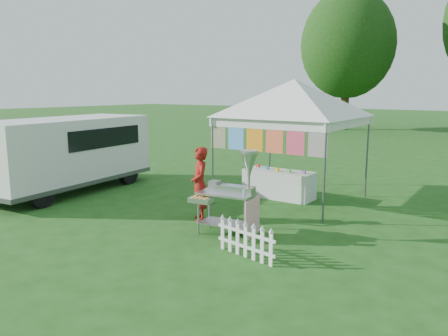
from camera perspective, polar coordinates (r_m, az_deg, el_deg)
The scene contains 8 objects.
ground at distance 8.32m, azimuth -2.08°, elevation -9.05°, with size 120.00×120.00×0.00m, color #1E4A15.
canopy_main at distance 10.86m, azimuth 9.18°, elevation 11.33°, with size 4.24×4.24×3.45m.
tree_left at distance 32.27m, azimuth 15.84°, elevation 15.25°, with size 6.40×6.40×9.53m.
donut_cart at distance 8.16m, azimuth 1.36°, elevation -2.34°, with size 1.20×0.97×1.65m.
vendor at distance 9.21m, azimuth -3.17°, elevation -2.10°, with size 0.57×0.38×1.57m, color maroon.
cargo_van at distance 12.68m, azimuth -19.53°, elevation 2.00°, with size 2.38×4.95×1.99m.
picket_fence at distance 7.30m, azimuth 2.83°, elevation -9.46°, with size 1.24×0.26×0.56m.
display_table at distance 11.34m, azimuth 7.15°, elevation -2.09°, with size 1.80×0.70×0.70m, color white.
Camera 1 is at (4.74, -6.28, 2.73)m, focal length 35.00 mm.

